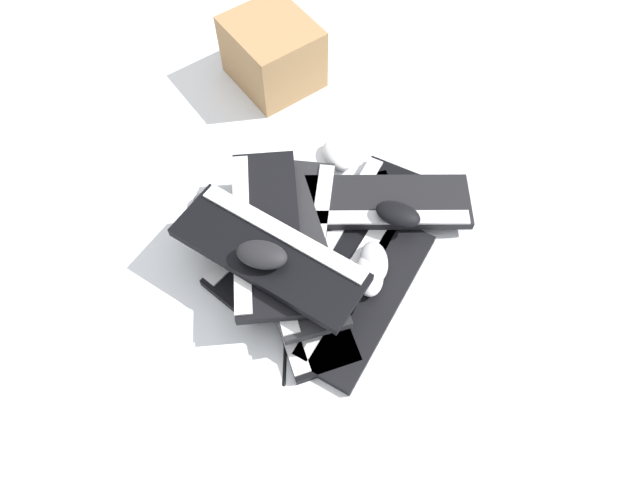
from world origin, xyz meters
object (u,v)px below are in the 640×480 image
(mouse_0, at_px, (369,275))
(mouse_4, at_px, (337,155))
(mouse_2, at_px, (213,205))
(keyboard_8, at_px, (381,203))
(keyboard_9, at_px, (270,253))
(keyboard_3, at_px, (365,296))
(mouse_3, at_px, (398,214))
(cardboard_box, at_px, (271,53))
(mouse_1, at_px, (374,262))
(keyboard_6, at_px, (293,248))
(keyboard_5, at_px, (296,236))
(keyboard_0, at_px, (311,213))
(keyboard_7, at_px, (266,231))
(mouse_5, at_px, (262,256))
(keyboard_4, at_px, (361,231))
(keyboard_1, at_px, (285,238))
(keyboard_2, at_px, (297,286))

(mouse_0, distance_m, mouse_4, 0.38)
(mouse_0, relative_size, mouse_2, 1.00)
(keyboard_8, distance_m, keyboard_9, 0.34)
(keyboard_8, relative_size, keyboard_9, 1.08)
(keyboard_3, xyz_separation_m, mouse_0, (0.03, -0.01, 0.04))
(mouse_3, relative_size, cardboard_box, 0.46)
(mouse_1, bearing_deg, keyboard_6, 81.44)
(keyboard_5, bearing_deg, keyboard_0, -32.45)
(keyboard_7, height_order, mouse_1, keyboard_7)
(keyboard_8, xyz_separation_m, mouse_5, (-0.17, 0.31, 0.13))
(keyboard_7, xyz_separation_m, keyboard_9, (-0.08, -0.00, 0.03))
(keyboard_4, relative_size, keyboard_9, 1.04)
(keyboard_6, height_order, mouse_5, mouse_5)
(mouse_2, bearing_deg, keyboard_4, 12.10)
(keyboard_3, bearing_deg, keyboard_1, 40.80)
(keyboard_1, bearing_deg, keyboard_4, -93.74)
(keyboard_8, bearing_deg, keyboard_0, 84.22)
(keyboard_0, xyz_separation_m, keyboard_6, (-0.13, 0.06, 0.06))
(keyboard_0, xyz_separation_m, keyboard_2, (-0.19, 0.07, 0.00))
(keyboard_7, height_order, mouse_2, keyboard_7)
(keyboard_5, height_order, mouse_0, mouse_0)
(keyboard_5, relative_size, cardboard_box, 1.94)
(keyboard_3, distance_m, keyboard_9, 0.25)
(keyboard_8, distance_m, mouse_0, 0.21)
(keyboard_3, distance_m, mouse_1, 0.08)
(keyboard_3, height_order, mouse_1, mouse_1)
(keyboard_4, height_order, keyboard_6, keyboard_6)
(keyboard_1, bearing_deg, keyboard_6, -170.76)
(keyboard_0, relative_size, cardboard_box, 1.87)
(keyboard_8, bearing_deg, mouse_1, 161.37)
(keyboard_0, bearing_deg, keyboard_9, 144.67)
(keyboard_7, bearing_deg, mouse_4, -40.31)
(keyboard_1, bearing_deg, keyboard_9, 158.05)
(keyboard_0, height_order, keyboard_7, keyboard_7)
(keyboard_5, distance_m, mouse_0, 0.20)
(keyboard_8, bearing_deg, mouse_4, 22.03)
(mouse_3, bearing_deg, keyboard_6, -137.06)
(keyboard_2, relative_size, keyboard_6, 1.01)
(keyboard_1, distance_m, keyboard_9, 0.17)
(keyboard_5, relative_size, mouse_2, 4.22)
(keyboard_8, height_order, mouse_2, keyboard_8)
(keyboard_2, distance_m, mouse_1, 0.19)
(keyboard_2, bearing_deg, mouse_4, -24.29)
(keyboard_2, distance_m, mouse_3, 0.29)
(keyboard_8, xyz_separation_m, mouse_3, (-0.06, -0.02, 0.04))
(keyboard_5, relative_size, keyboard_6, 1.03)
(keyboard_3, height_order, mouse_4, mouse_4)
(keyboard_6, height_order, mouse_0, keyboard_6)
(keyboard_8, height_order, cardboard_box, cardboard_box)
(keyboard_8, distance_m, mouse_1, 0.17)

